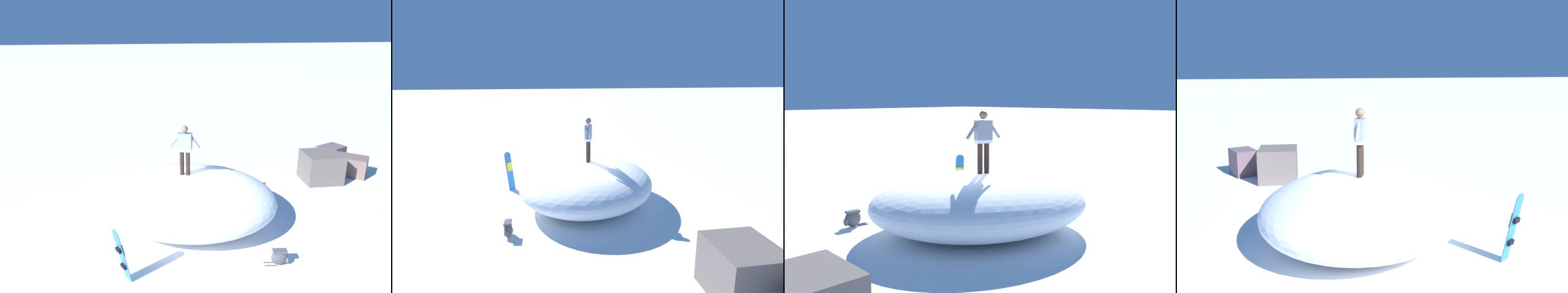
{
  "view_description": "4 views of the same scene",
  "coord_description": "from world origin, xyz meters",
  "views": [
    {
      "loc": [
        -1.76,
        -10.19,
        6.28
      ],
      "look_at": [
        0.09,
        0.91,
        2.47
      ],
      "focal_mm": 33.06,
      "sensor_mm": 36.0,
      "label": 1
    },
    {
      "loc": [
        11.11,
        -1.77,
        4.75
      ],
      "look_at": [
        0.19,
        0.53,
        2.3
      ],
      "focal_mm": 29.18,
      "sensor_mm": 36.0,
      "label": 2
    },
    {
      "loc": [
        8.15,
        8.44,
        3.61
      ],
      "look_at": [
        -0.01,
        0.81,
        2.36
      ],
      "focal_mm": 39.96,
      "sensor_mm": 36.0,
      "label": 3
    },
    {
      "loc": [
        -10.71,
        2.29,
        4.32
      ],
      "look_at": [
        -0.13,
        0.32,
        2.29
      ],
      "focal_mm": 40.74,
      "sensor_mm": 36.0,
      "label": 4
    }
  ],
  "objects": [
    {
      "name": "snow_mound",
      "position": [
        -0.27,
        0.57,
        0.8
      ],
      "size": [
        7.33,
        6.75,
        1.6
      ],
      "primitive_type": "ellipsoid",
      "rotation": [
        0.0,
        0.0,
        2.78
      ],
      "color": "white",
      "rests_on": "ground"
    },
    {
      "name": "snowboarder_standing",
      "position": [
        -0.31,
        0.65,
        2.56
      ],
      "size": [
        0.99,
        0.43,
        1.68
      ],
      "color": "black",
      "rests_on": "snow_mound"
    },
    {
      "name": "backpack_near",
      "position": [
        1.9,
        -2.32,
        0.24
      ],
      "size": [
        0.7,
        0.3,
        0.47
      ],
      "color": "#4C4C51",
      "rests_on": "ground"
    },
    {
      "name": "ground",
      "position": [
        0.0,
        0.0,
        0.0
      ],
      "size": [
        240.0,
        240.0,
        0.0
      ],
      "primitive_type": "plane",
      "color": "white"
    },
    {
      "name": "snowboard_primary_upright",
      "position": [
        -2.34,
        -2.36,
        0.84
      ],
      "size": [
        0.44,
        0.43,
        1.62
      ],
      "color": "#2672BF",
      "rests_on": "ground"
    },
    {
      "name": "rock_outcrop",
      "position": [
        6.38,
        3.19,
        0.55
      ],
      "size": [
        3.17,
        2.7,
        1.24
      ],
      "color": "#755D56",
      "rests_on": "ground"
    }
  ]
}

